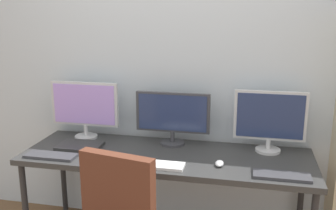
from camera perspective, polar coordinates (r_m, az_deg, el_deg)
The scene contains 10 objects.
wall_back at distance 3.03m, azimuth 1.50°, elevation 5.52°, with size 4.46×0.10×2.60m.
desk at distance 2.80m, azimuth -0.22°, elevation -8.28°, with size 2.06×0.68×0.74m.
monitor_left at distance 3.11m, azimuth -12.23°, elevation -0.31°, with size 0.55×0.18×0.46m.
monitor_center at distance 2.90m, azimuth 0.69°, elevation -1.60°, with size 0.56×0.18×0.40m.
monitor_right at distance 2.84m, azimuth 14.85°, elevation -2.05°, with size 0.51×0.18×0.45m.
keyboard_left at distance 2.84m, azimuth -16.96°, elevation -7.20°, with size 0.36×0.13×0.02m, color #38383D.
keyboard_center at distance 2.56m, azimuth -1.35°, elevation -8.89°, with size 0.33×0.13×0.02m, color silver.
keyboard_right at distance 2.51m, azimuth 16.50°, elevation -10.02°, with size 0.35×0.13×0.02m, color #38383D.
computer_mouse at distance 2.60m, azimuth 7.62°, elevation -8.58°, with size 0.06×0.10×0.03m, color silver.
laptop_closed at distance 2.97m, azimuth -12.91°, elevation -5.91°, with size 0.32×0.22×0.02m, color #2D2D2D.
Camera 1 is at (0.56, -1.92, 1.75)m, focal length 41.16 mm.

